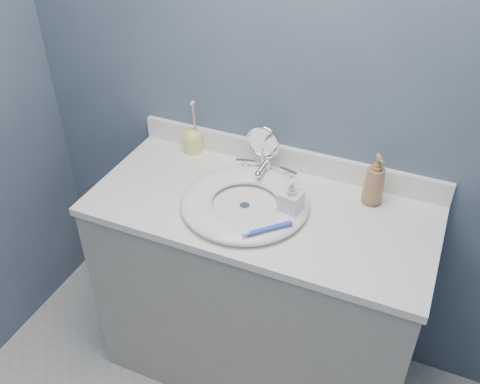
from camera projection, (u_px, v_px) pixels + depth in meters
The scene contains 12 objects.
back_wall at pixel (292, 91), 1.89m from camera, with size 2.20×0.02×2.40m, color #465569.
vanity_cabinet at pixel (258, 295), 2.15m from camera, with size 1.20×0.55×0.85m, color #A5A097.
countertop at pixel (261, 209), 1.89m from camera, with size 1.22×0.57×0.03m, color white.
backsplash at pixel (287, 158), 2.05m from camera, with size 1.22×0.02×0.09m, color white.
basin at pixel (245, 203), 1.86m from camera, with size 0.45×0.45×0.04m, color white, non-canonical shape.
drain at pixel (245, 206), 1.87m from camera, with size 0.04×0.04×0.01m, color silver.
faucet at pixel (265, 171), 2.00m from camera, with size 0.25×0.13×0.07m.
makeup_mirror at pixel (263, 148), 1.98m from camera, with size 0.14×0.08×0.20m.
soap_bottle_amber at pixel (375, 179), 1.84m from camera, with size 0.07×0.08×0.19m, color #9A6E45.
soap_bottle_clear at pixel (291, 199), 1.78m from camera, with size 0.07×0.07×0.15m, color silver.
toothbrush_holder at pixel (193, 140), 2.14m from camera, with size 0.08×0.08×0.22m.
toothbrush_lying at pixel (268, 229), 1.71m from camera, with size 0.13×0.13×0.02m.
Camera 1 is at (0.52, -0.41, 2.04)m, focal length 40.00 mm.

